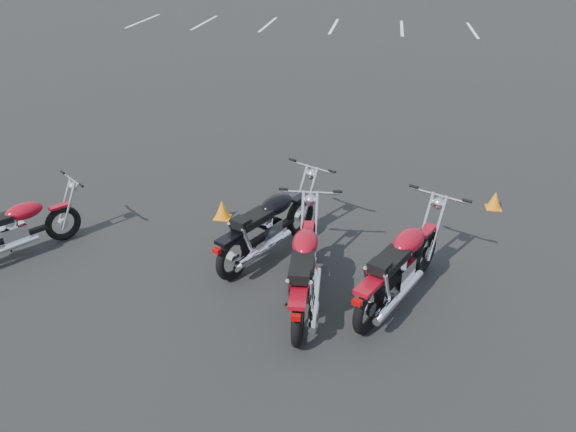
% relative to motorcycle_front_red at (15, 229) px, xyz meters
% --- Properties ---
extents(ground, '(120.00, 120.00, 0.00)m').
position_rel_motorcycle_front_red_xyz_m(ground, '(3.57, 0.01, -0.43)').
color(ground, black).
rests_on(ground, ground).
extents(motorcycle_front_red, '(1.46, 1.72, 0.93)m').
position_rel_motorcycle_front_red_xyz_m(motorcycle_front_red, '(0.00, 0.00, 0.00)').
color(motorcycle_front_red, black).
rests_on(motorcycle_front_red, ground).
extents(motorcycle_second_black, '(1.40, 2.08, 1.06)m').
position_rel_motorcycle_front_red_xyz_m(motorcycle_second_black, '(3.50, 0.59, 0.06)').
color(motorcycle_second_black, black).
rests_on(motorcycle_second_black, ground).
extents(motorcycle_third_red, '(0.85, 2.21, 1.08)m').
position_rel_motorcycle_front_red_xyz_m(motorcycle_third_red, '(4.15, -0.43, 0.07)').
color(motorcycle_third_red, black).
rests_on(motorcycle_third_red, ground).
extents(motorcycle_rear_red, '(1.40, 2.15, 1.09)m').
position_rel_motorcycle_front_red_xyz_m(motorcycle_rear_red, '(5.30, -0.18, 0.07)').
color(motorcycle_rear_red, black).
rests_on(motorcycle_rear_red, ground).
extents(training_cone_near, '(0.25, 0.25, 0.29)m').
position_rel_motorcycle_front_red_xyz_m(training_cone_near, '(6.89, 2.67, -0.28)').
color(training_cone_near, orange).
rests_on(training_cone_near, ground).
extents(training_cone_extra, '(0.25, 0.25, 0.30)m').
position_rel_motorcycle_front_red_xyz_m(training_cone_extra, '(2.53, 1.59, -0.27)').
color(training_cone_extra, orange).
rests_on(training_cone_extra, ground).
extents(parking_line_stripes, '(15.12, 4.00, 0.01)m').
position_rel_motorcycle_front_red_xyz_m(parking_line_stripes, '(1.07, 20.01, -0.42)').
color(parking_line_stripes, silver).
rests_on(parking_line_stripes, ground).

